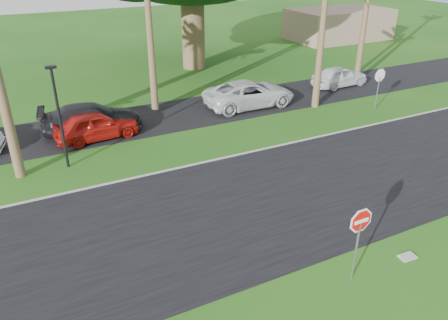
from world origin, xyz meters
TOP-DOWN VIEW (x-y plane):
  - ground at (0.00, 0.00)m, footprint 120.00×120.00m
  - road at (0.00, 2.00)m, footprint 120.00×8.00m
  - parking_strip at (0.00, 12.50)m, footprint 120.00×5.00m
  - curb at (0.00, 6.05)m, footprint 120.00×0.12m
  - stop_sign_near at (0.50, -3.00)m, footprint 1.05×0.07m
  - stop_sign_far at (12.00, 8.00)m, footprint 1.05×0.07m
  - streetlight_right at (-6.00, 8.50)m, footprint 0.45×0.25m
  - building_far at (24.00, 26.00)m, footprint 10.00×6.00m
  - car_red at (-4.10, 11.05)m, footprint 4.37×2.04m
  - car_dark at (-4.12, 12.07)m, footprint 5.48×2.82m
  - car_minivan at (5.39, 11.87)m, footprint 5.71×2.70m
  - car_pickup at (13.07, 12.65)m, footprint 4.26×1.92m
  - utility_slab at (2.79, -3.06)m, footprint 0.57×0.39m

SIDE VIEW (x-z plane):
  - ground at x=0.00m, z-range 0.00..0.00m
  - road at x=0.00m, z-range 0.00..0.02m
  - parking_strip at x=0.00m, z-range 0.00..0.02m
  - curb at x=0.00m, z-range 0.00..0.06m
  - utility_slab at x=2.79m, z-range 0.00..0.06m
  - car_pickup at x=13.07m, z-range 0.00..1.42m
  - car_red at x=-4.10m, z-range 0.00..1.45m
  - car_dark at x=-4.12m, z-range 0.00..1.52m
  - car_minivan at x=5.39m, z-range 0.00..1.57m
  - building_far at x=24.00m, z-range 0.00..3.00m
  - stop_sign_near at x=0.50m, z-range 0.46..3.09m
  - stop_sign_far at x=12.00m, z-range 0.46..3.09m
  - streetlight_right at x=-6.00m, z-range 0.33..4.97m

